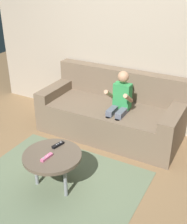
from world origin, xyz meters
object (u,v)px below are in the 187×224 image
couch (112,113)px  game_remote_black_center (58,145)px  person_seated_on_couch (119,104)px  game_remote_pink_near_edge (47,157)px  coffee_table (52,158)px

couch → game_remote_black_center: bearing=-93.7°
person_seated_on_couch → couch: bearing=136.0°
game_remote_pink_near_edge → game_remote_black_center: 0.23m
couch → coffee_table: couch is taller
couch → person_seated_on_couch: size_ratio=1.99×
game_remote_pink_near_edge → couch: bearing=88.1°
person_seated_on_couch → coffee_table: (-0.22, -1.08, -0.17)m
coffee_table → game_remote_black_center: bearing=102.7°
couch → game_remote_pink_near_edge: (-0.05, -1.33, 0.13)m
couch → game_remote_black_center: couch is taller
couch → person_seated_on_couch: (0.18, -0.17, 0.25)m
couch → game_remote_pink_near_edge: size_ratio=12.72×
couch → person_seated_on_couch: bearing=-44.0°
couch → game_remote_black_center: 1.12m
coffee_table → game_remote_pink_near_edge: 0.09m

